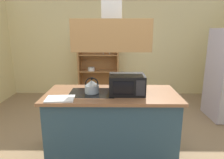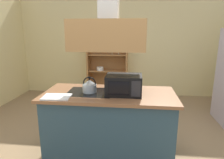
{
  "view_description": "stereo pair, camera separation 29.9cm",
  "coord_description": "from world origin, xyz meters",
  "px_view_note": "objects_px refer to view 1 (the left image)",
  "views": [
    {
      "loc": [
        -0.18,
        -2.4,
        1.72
      ],
      "look_at": [
        -0.21,
        0.51,
        1.0
      ],
      "focal_mm": 32.0,
      "sensor_mm": 36.0,
      "label": 1
    },
    {
      "loc": [
        0.12,
        -2.38,
        1.72
      ],
      "look_at": [
        -0.21,
        0.51,
        1.0
      ],
      "focal_mm": 32.0,
      "sensor_mm": 36.0,
      "label": 2
    }
  ],
  "objects_px": {
    "cutting_board": "(60,99)",
    "microwave": "(127,84)",
    "kettle": "(92,86)",
    "dish_cabinet": "(99,68)"
  },
  "relations": [
    {
      "from": "cutting_board",
      "to": "microwave",
      "type": "height_order",
      "value": "microwave"
    },
    {
      "from": "kettle",
      "to": "cutting_board",
      "type": "height_order",
      "value": "kettle"
    },
    {
      "from": "cutting_board",
      "to": "microwave",
      "type": "distance_m",
      "value": 0.86
    },
    {
      "from": "kettle",
      "to": "microwave",
      "type": "bearing_deg",
      "value": -4.58
    },
    {
      "from": "dish_cabinet",
      "to": "kettle",
      "type": "xyz_separation_m",
      "value": [
        0.11,
        -2.62,
        0.24
      ]
    },
    {
      "from": "cutting_board",
      "to": "microwave",
      "type": "bearing_deg",
      "value": 15.43
    },
    {
      "from": "dish_cabinet",
      "to": "kettle",
      "type": "distance_m",
      "value": 2.64
    },
    {
      "from": "microwave",
      "to": "cutting_board",
      "type": "bearing_deg",
      "value": -164.57
    },
    {
      "from": "kettle",
      "to": "cutting_board",
      "type": "distance_m",
      "value": 0.45
    },
    {
      "from": "cutting_board",
      "to": "microwave",
      "type": "relative_size",
      "value": 0.74
    }
  ]
}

